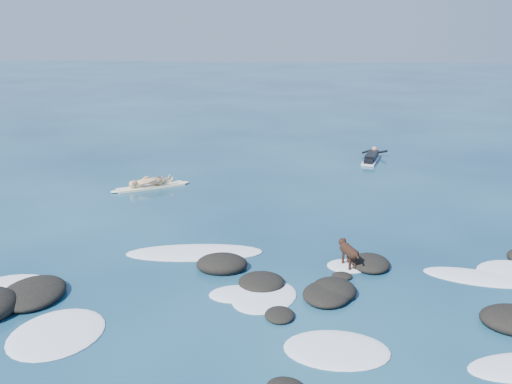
# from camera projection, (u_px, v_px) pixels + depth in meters

# --- Properties ---
(ground) EXTENTS (160.00, 160.00, 0.00)m
(ground) POSITION_uv_depth(u_px,v_px,m) (276.00, 272.00, 14.34)
(ground) COLOR #0A2642
(ground) RESTS_ON ground
(reef_rocks) EXTENTS (14.00, 7.11, 0.62)m
(reef_rocks) POSITION_uv_depth(u_px,v_px,m) (243.00, 296.00, 12.86)
(reef_rocks) COLOR black
(reef_rocks) RESTS_ON ground
(breaking_foam) EXTENTS (14.30, 6.52, 0.12)m
(breaking_foam) POSITION_uv_depth(u_px,v_px,m) (265.00, 295.00, 13.12)
(breaking_foam) COLOR white
(breaking_foam) RESTS_ON ground
(standing_surfer_rig) EXTENTS (2.74, 1.89, 1.75)m
(standing_surfer_rig) POSITION_uv_depth(u_px,v_px,m) (150.00, 171.00, 21.43)
(standing_surfer_rig) COLOR #F6F0C4
(standing_surfer_rig) RESTS_ON ground
(paddling_surfer_rig) EXTENTS (1.39, 2.73, 0.47)m
(paddling_surfer_rig) POSITION_uv_depth(u_px,v_px,m) (372.00, 157.00, 25.92)
(paddling_surfer_rig) COLOR silver
(paddling_surfer_rig) RESTS_ON ground
(dog) EXTENTS (0.56, 1.04, 0.70)m
(dog) POSITION_uv_depth(u_px,v_px,m) (348.00, 251.00, 14.50)
(dog) COLOR black
(dog) RESTS_ON ground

